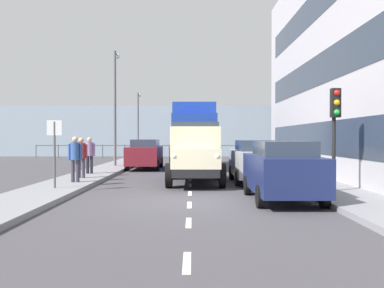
% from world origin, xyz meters
% --- Properties ---
extents(ground_plane, '(80.00, 80.00, 0.00)m').
position_xyz_m(ground_plane, '(0.00, -8.00, 0.00)').
color(ground_plane, '#423F44').
extents(sidewalk_left, '(2.02, 37.32, 0.15)m').
position_xyz_m(sidewalk_left, '(-4.62, -8.00, 0.07)').
color(sidewalk_left, gray).
rests_on(sidewalk_left, ground_plane).
extents(sidewalk_right, '(2.02, 37.32, 0.15)m').
position_xyz_m(sidewalk_right, '(4.62, -8.00, 0.07)').
color(sidewalk_right, gray).
rests_on(sidewalk_right, ground_plane).
extents(road_centreline_markings, '(0.12, 31.70, 0.01)m').
position_xyz_m(road_centreline_markings, '(0.00, -6.68, 0.00)').
color(road_centreline_markings, silver).
rests_on(road_centreline_markings, ground_plane).
extents(building_terrace, '(6.87, 18.90, 10.71)m').
position_xyz_m(building_terrace, '(-9.05, -8.29, 5.35)').
color(building_terrace, '#B7B2B7').
rests_on(building_terrace, ground_plane).
extents(sea_horizon, '(80.00, 0.80, 5.00)m').
position_xyz_m(sea_horizon, '(0.00, -29.66, 2.50)').
color(sea_horizon, '#8C9EAD').
rests_on(sea_horizon, ground_plane).
extents(seawall_railing, '(28.08, 0.08, 1.20)m').
position_xyz_m(seawall_railing, '(-0.00, -26.06, 0.92)').
color(seawall_railing, '#4C5156').
rests_on(seawall_railing, ground_plane).
extents(truck_vintage_cream, '(2.17, 5.64, 2.43)m').
position_xyz_m(truck_vintage_cream, '(-0.20, -4.67, 1.18)').
color(truck_vintage_cream, black).
rests_on(truck_vintage_cream, ground_plane).
extents(lorry_cargo_blue, '(2.58, 8.20, 3.87)m').
position_xyz_m(lorry_cargo_blue, '(-0.19, -13.94, 2.08)').
color(lorry_cargo_blue, '#193899').
rests_on(lorry_cargo_blue, ground_plane).
extents(car_navy_kerbside_near, '(1.84, 4.06, 1.72)m').
position_xyz_m(car_navy_kerbside_near, '(-2.66, -0.19, 0.89)').
color(car_navy_kerbside_near, navy).
rests_on(car_navy_kerbside_near, ground_plane).
extents(car_silver_kerbside_1, '(1.93, 4.26, 1.72)m').
position_xyz_m(car_silver_kerbside_1, '(-2.66, -5.11, 0.90)').
color(car_silver_kerbside_1, '#B7BABF').
rests_on(car_silver_kerbside_1, ground_plane).
extents(car_maroon_oppositeside_0, '(1.85, 4.54, 1.72)m').
position_xyz_m(car_maroon_oppositeside_0, '(2.66, -12.60, 0.90)').
color(car_maroon_oppositeside_0, maroon).
rests_on(car_maroon_oppositeside_0, ground_plane).
extents(pedestrian_couple_b, '(0.53, 0.34, 1.72)m').
position_xyz_m(pedestrian_couple_b, '(4.32, -3.92, 1.16)').
color(pedestrian_couple_b, '#383342').
rests_on(pedestrian_couple_b, sidewalk_right).
extents(pedestrian_by_lamp, '(0.53, 0.34, 1.67)m').
position_xyz_m(pedestrian_by_lamp, '(4.54, -5.58, 1.13)').
color(pedestrian_by_lamp, '#383342').
rests_on(pedestrian_by_lamp, sidewalk_right).
extents(pedestrian_strolling, '(0.53, 0.34, 1.69)m').
position_xyz_m(pedestrian_strolling, '(4.72, -7.73, 1.15)').
color(pedestrian_strolling, black).
rests_on(pedestrian_strolling, sidewalk_right).
extents(traffic_light_near, '(0.28, 0.41, 3.20)m').
position_xyz_m(traffic_light_near, '(-4.52, -1.22, 2.47)').
color(traffic_light_near, black).
rests_on(traffic_light_near, sidewalk_left).
extents(lamp_post_promenade, '(0.32, 1.14, 6.88)m').
position_xyz_m(lamp_post_promenade, '(4.56, -13.55, 4.22)').
color(lamp_post_promenade, '#59595B').
rests_on(lamp_post_promenade, sidewalk_right).
extents(lamp_post_far, '(0.32, 1.14, 5.68)m').
position_xyz_m(lamp_post_far, '(4.76, -25.84, 3.59)').
color(lamp_post_far, '#59595B').
rests_on(lamp_post_far, sidewalk_right).
extents(street_sign, '(0.50, 0.07, 2.25)m').
position_xyz_m(street_sign, '(4.49, -2.07, 1.68)').
color(street_sign, '#4C4C4C').
rests_on(street_sign, sidewalk_right).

